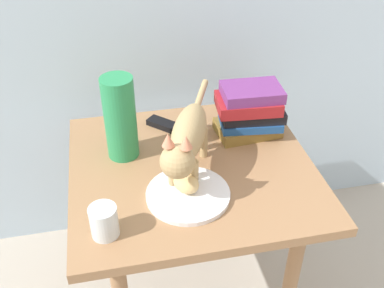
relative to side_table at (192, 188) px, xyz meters
name	(u,v)px	position (x,y,z in m)	size (l,w,h in m)	color
side_table	(192,188)	(0.00, 0.00, 0.00)	(0.72, 0.67, 0.62)	#9E724C
plate	(188,194)	(-0.04, -0.13, 0.10)	(0.23, 0.23, 0.01)	white
bread_roll	(186,183)	(-0.04, -0.12, 0.13)	(0.08, 0.06, 0.05)	#E0BC7A
cat	(187,139)	(-0.02, -0.04, 0.22)	(0.22, 0.45, 0.23)	tan
book_stack	(250,111)	(0.21, 0.13, 0.17)	(0.22, 0.15, 0.17)	olive
green_vase	(120,118)	(-0.19, 0.10, 0.22)	(0.09, 0.09, 0.26)	#288C51
candle_jar	(104,223)	(-0.27, -0.22, 0.13)	(0.07, 0.07, 0.08)	silver
tv_remote	(168,126)	(-0.04, 0.21, 0.10)	(0.15, 0.04, 0.02)	black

